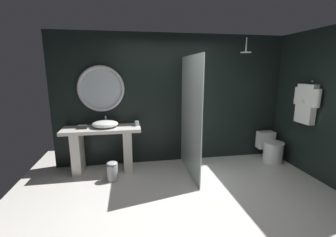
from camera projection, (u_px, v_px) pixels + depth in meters
name	position (u px, v px, depth m)	size (l,w,h in m)	color
ground_plane	(202.00, 211.00, 3.11)	(5.76, 5.76, 0.00)	silver
back_wall_panel	(175.00, 100.00, 4.66)	(4.80, 0.10, 2.60)	black
side_wall_right	(319.00, 105.00, 3.96)	(0.10, 2.47, 2.60)	black
vanity_counter	(103.00, 145.00, 4.26)	(1.42, 0.53, 0.85)	silver
vessel_sink	(105.00, 124.00, 4.18)	(0.48, 0.39, 0.19)	white
tumbler_cup	(137.00, 123.00, 4.31)	(0.08, 0.08, 0.10)	silver
tissue_box	(83.00, 127.00, 4.11)	(0.16, 0.11, 0.06)	#282D28
round_wall_mirror	(101.00, 89.00, 4.28)	(0.88, 0.06, 0.88)	#B7B7BC
shower_glass_panel	(190.00, 117.00, 4.05)	(0.02, 1.32, 2.15)	silver
rain_shower_head	(246.00, 51.00, 4.33)	(0.20, 0.20, 0.28)	#B7B7BC
hanging_bathrobe	(306.00, 102.00, 4.07)	(0.20, 0.56, 0.77)	#B7B7BC
toilet	(271.00, 148.00, 4.80)	(0.41, 0.61, 0.58)	white
waste_bin	(112.00, 171.00, 3.93)	(0.19, 0.19, 0.35)	#B7B7BC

